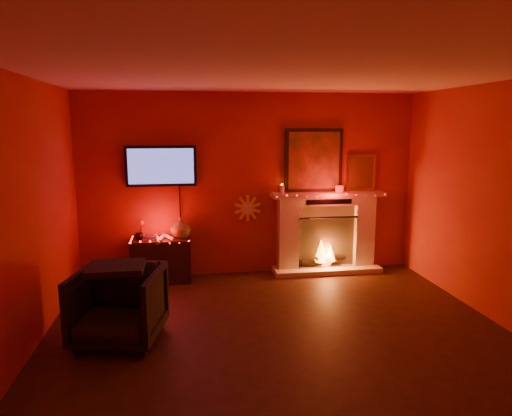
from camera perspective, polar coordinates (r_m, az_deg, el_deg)
The scene contains 6 objects.
room at distance 4.37m, azimuth 3.99°, elevation -1.14°, with size 5.00×5.00×5.00m.
fireplace at distance 7.05m, azimuth 8.70°, elevation -2.09°, with size 1.72×0.40×2.18m.
tv at distance 6.67m, azimuth -11.77°, elevation 5.13°, with size 1.00×0.07×1.24m.
sunburst_clock at distance 6.83m, azimuth -1.04°, elevation -0.02°, with size 0.40×0.03×0.40m.
console_table at distance 6.71m, azimuth -11.54°, elevation -5.90°, with size 0.84×0.56×0.93m.
armchair at distance 4.99m, azimuth -16.78°, elevation -11.61°, with size 0.83×0.86×0.78m, color black.
Camera 1 is at (-0.96, -4.18, 2.20)m, focal length 32.00 mm.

